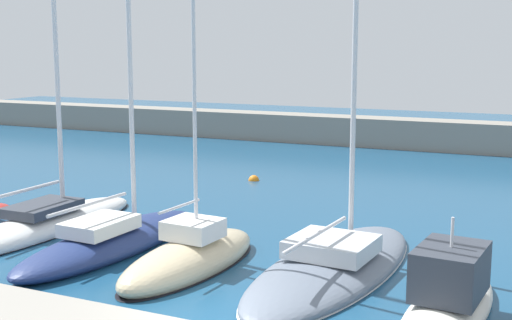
{
  "coord_description": "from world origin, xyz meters",
  "views": [
    {
      "loc": [
        8.13,
        -14.2,
        6.85
      ],
      "look_at": [
        -1.01,
        5.37,
        3.26
      ],
      "focal_mm": 47.96,
      "sensor_mm": 36.0,
      "label": 1
    }
  ],
  "objects": [
    {
      "name": "sailboat_sand_fourth",
      "position": [
        -2.41,
        3.51,
        0.36
      ],
      "size": [
        2.7,
        6.75,
        14.62
      ],
      "rotation": [
        0.0,
        0.0,
        1.5
      ],
      "color": "beige",
      "rests_on": "ground_plane"
    },
    {
      "name": "mooring_buoy_orange",
      "position": [
        -6.68,
        17.24,
        0.0
      ],
      "size": [
        0.56,
        0.56,
        0.56
      ],
      "primitive_type": "sphere",
      "color": "orange",
      "rests_on": "ground_plane"
    },
    {
      "name": "sailboat_navy_third",
      "position": [
        -5.83,
        4.12,
        0.51
      ],
      "size": [
        2.94,
        9.13,
        19.23
      ],
      "rotation": [
        0.0,
        0.0,
        1.53
      ],
      "color": "navy",
      "rests_on": "ground_plane"
    },
    {
      "name": "motorboat_ivory_sixth",
      "position": [
        5.58,
        2.91,
        0.52
      ],
      "size": [
        2.34,
        6.53,
        2.93
      ],
      "rotation": [
        0.0,
        0.0,
        1.5
      ],
      "color": "silver",
      "rests_on": "ground_plane"
    },
    {
      "name": "sailboat_slate_fifth",
      "position": [
        1.74,
        5.17,
        0.31
      ],
      "size": [
        4.11,
        10.57,
        21.42
      ],
      "rotation": [
        0.0,
        0.0,
        1.51
      ],
      "color": "slate",
      "rests_on": "ground_plane"
    },
    {
      "name": "sailboat_white_second",
      "position": [
        -9.67,
        5.16,
        0.38
      ],
      "size": [
        2.4,
        9.88,
        20.69
      ],
      "rotation": [
        0.0,
        0.0,
        1.57
      ],
      "color": "white",
      "rests_on": "ground_plane"
    },
    {
      "name": "breakwater_seawall",
      "position": [
        0.0,
        32.12,
        1.0
      ],
      "size": [
        108.0,
        2.45,
        1.99
      ],
      "primitive_type": "cube",
      "color": "gray",
      "rests_on": "ground_plane"
    }
  ]
}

